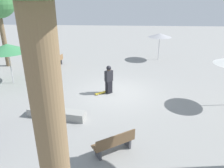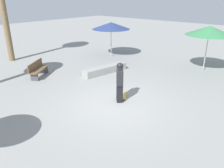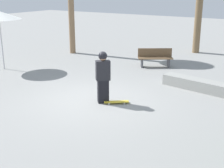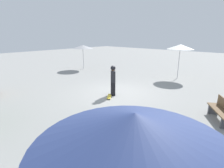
# 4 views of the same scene
# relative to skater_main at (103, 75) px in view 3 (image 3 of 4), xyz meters

# --- Properties ---
(ground_plane) EXTENTS (60.00, 60.00, 0.00)m
(ground_plane) POSITION_rel_skater_main_xyz_m (-0.41, -0.03, -0.91)
(ground_plane) COLOR gray
(skater_main) EXTENTS (0.50, 0.49, 1.69)m
(skater_main) POSITION_rel_skater_main_xyz_m (0.00, 0.00, 0.00)
(skater_main) COLOR black
(skater_main) RESTS_ON ground_plane
(skateboard) EXTENTS (0.76, 0.64, 0.07)m
(skateboard) POSITION_rel_skater_main_xyz_m (0.44, 0.12, -0.85)
(skateboard) COLOR gold
(skateboard) RESTS_ON ground_plane
(concrete_ledge) EXTENTS (2.84, 0.99, 0.39)m
(concrete_ledge) POSITION_rel_skater_main_xyz_m (2.26, 2.91, -0.71)
(concrete_ledge) COLOR gray
(concrete_ledge) RESTS_ON ground_plane
(bench_far) EXTENTS (1.58, 1.24, 0.85)m
(bench_far) POSITION_rel_skater_main_xyz_m (-0.58, 5.23, -0.48)
(bench_far) COLOR #47474C
(bench_far) RESTS_ON ground_plane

